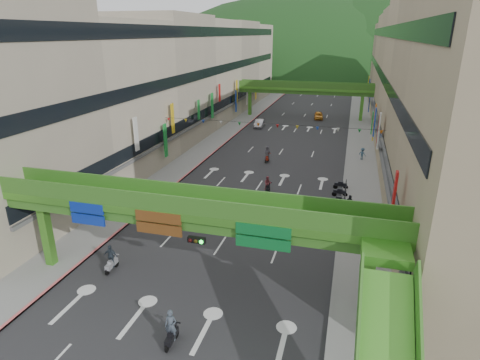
{
  "coord_description": "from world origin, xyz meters",
  "views": [
    {
      "loc": [
        9.16,
        -14.87,
        16.09
      ],
      "look_at": [
        0.0,
        18.0,
        3.5
      ],
      "focal_mm": 30.0,
      "sensor_mm": 36.0,
      "label": 1
    }
  ],
  "objects_px": {
    "overpass_near": "(199,225)",
    "car_silver": "(259,123)",
    "scooter_rider_near": "(171,329)",
    "car_yellow": "(319,116)",
    "pedestrian_red": "(377,256)",
    "scooter_rider_mid": "(268,185)"
  },
  "relations": [
    {
      "from": "car_silver",
      "to": "pedestrian_red",
      "type": "height_order",
      "value": "pedestrian_red"
    },
    {
      "from": "scooter_rider_near",
      "to": "pedestrian_red",
      "type": "bearing_deg",
      "value": 45.83
    },
    {
      "from": "overpass_near",
      "to": "car_silver",
      "type": "distance_m",
      "value": 50.17
    },
    {
      "from": "scooter_rider_near",
      "to": "car_yellow",
      "type": "xyz_separation_m",
      "value": [
        2.17,
        63.87,
        -0.34
      ]
    },
    {
      "from": "scooter_rider_mid",
      "to": "car_yellow",
      "type": "xyz_separation_m",
      "value": [
        1.67,
        40.87,
        -0.26
      ]
    },
    {
      "from": "car_yellow",
      "to": "pedestrian_red",
      "type": "bearing_deg",
      "value": -86.08
    },
    {
      "from": "scooter_rider_near",
      "to": "scooter_rider_mid",
      "type": "height_order",
      "value": "scooter_rider_near"
    },
    {
      "from": "scooter_rider_near",
      "to": "car_silver",
      "type": "relative_size",
      "value": 0.52
    },
    {
      "from": "scooter_rider_mid",
      "to": "pedestrian_red",
      "type": "distance_m",
      "value": 15.7
    },
    {
      "from": "pedestrian_red",
      "to": "car_yellow",
      "type": "bearing_deg",
      "value": 99.99
    },
    {
      "from": "scooter_rider_near",
      "to": "car_yellow",
      "type": "bearing_deg",
      "value": 88.05
    },
    {
      "from": "overpass_near",
      "to": "scooter_rider_mid",
      "type": "distance_m",
      "value": 19.11
    },
    {
      "from": "car_silver",
      "to": "scooter_rider_mid",
      "type": "bearing_deg",
      "value": -78.57
    },
    {
      "from": "car_silver",
      "to": "car_yellow",
      "type": "bearing_deg",
      "value": 43.25
    },
    {
      "from": "overpass_near",
      "to": "pedestrian_red",
      "type": "relative_size",
      "value": 18.25
    },
    {
      "from": "car_silver",
      "to": "pedestrian_red",
      "type": "bearing_deg",
      "value": -69.47
    },
    {
      "from": "car_silver",
      "to": "car_yellow",
      "type": "relative_size",
      "value": 1.02
    },
    {
      "from": "overpass_near",
      "to": "car_yellow",
      "type": "bearing_deg",
      "value": 87.97
    },
    {
      "from": "scooter_rider_near",
      "to": "overpass_near",
      "type": "bearing_deg",
      "value": 89.14
    },
    {
      "from": "scooter_rider_mid",
      "to": "car_silver",
      "type": "bearing_deg",
      "value": 104.51
    },
    {
      "from": "car_yellow",
      "to": "pedestrian_red",
      "type": "xyz_separation_m",
      "value": [
        8.89,
        -52.48,
        0.06
      ]
    },
    {
      "from": "scooter_rider_near",
      "to": "scooter_rider_mid",
      "type": "relative_size",
      "value": 1.16
    }
  ]
}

